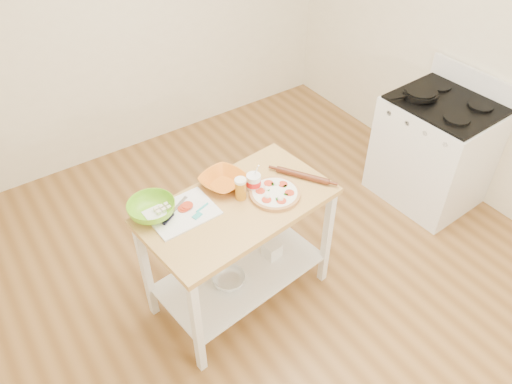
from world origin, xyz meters
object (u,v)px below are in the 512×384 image
object	(u,v)px
spatula	(200,211)
green_bowl	(152,209)
shelf_glass_bowl	(229,280)
beer_pint	(241,189)
yogurt_tub	(254,182)
shelf_bin	(272,250)
gas_stove	(434,150)
orange_bowl	(223,181)
rolling_pin	(303,176)
prep_island	(239,232)
skillet	(420,94)
pizza	(275,193)
cutting_board	(181,212)
knife	(172,214)

from	to	relation	value
spatula	green_bowl	world-z (taller)	green_bowl
shelf_glass_bowl	beer_pint	bearing A→B (deg)	26.74
yogurt_tub	shelf_glass_bowl	xyz separation A→B (m)	(-0.28, -0.11, -0.66)
spatula	shelf_bin	xyz separation A→B (m)	(0.51, -0.06, -0.60)
yogurt_tub	gas_stove	bearing A→B (deg)	-1.31
orange_bowl	shelf_bin	size ratio (longest dim) A/B	2.49
orange_bowl	yogurt_tub	bearing A→B (deg)	-45.82
green_bowl	rolling_pin	xyz separation A→B (m)	(0.96, -0.24, -0.02)
prep_island	rolling_pin	size ratio (longest dim) A/B	3.55
skillet	shelf_glass_bowl	world-z (taller)	skillet
prep_island	pizza	bearing A→B (deg)	-15.12
green_bowl	rolling_pin	distance (m)	0.99
orange_bowl	rolling_pin	size ratio (longest dim) A/B	0.78
skillet	orange_bowl	xyz separation A→B (m)	(-1.84, 0.00, -0.04)
prep_island	beer_pint	size ratio (longest dim) A/B	8.62
cutting_board	skillet	bearing A→B (deg)	0.12
gas_stove	yogurt_tub	xyz separation A→B (m)	(-1.82, 0.04, 0.48)
green_bowl	rolling_pin	world-z (taller)	green_bowl
cutting_board	green_bowl	world-z (taller)	green_bowl
cutting_board	green_bowl	bearing A→B (deg)	147.20
gas_stove	rolling_pin	size ratio (longest dim) A/B	3.09
pizza	green_bowl	bearing A→B (deg)	158.85
green_bowl	yogurt_tub	distance (m)	0.66
pizza	shelf_glass_bowl	size ratio (longest dim) A/B	1.40
prep_island	pizza	xyz separation A→B (m)	(0.24, -0.06, 0.27)
skillet	cutting_board	distance (m)	2.19
prep_island	shelf_bin	size ratio (longest dim) A/B	11.38
spatula	green_bowl	size ratio (longest dim) A/B	0.49
spatula	rolling_pin	distance (m)	0.73
spatula	beer_pint	size ratio (longest dim) A/B	0.97
pizza	knife	size ratio (longest dim) A/B	1.35
green_bowl	shelf_bin	bearing A→B (deg)	-16.16
gas_stove	yogurt_tub	bearing A→B (deg)	175.94
green_bowl	shelf_glass_bowl	size ratio (longest dim) A/B	1.26
prep_island	shelf_glass_bowl	bearing A→B (deg)	-158.96
spatula	shelf_glass_bowl	distance (m)	0.64
shelf_bin	shelf_glass_bowl	bearing A→B (deg)	-173.94
cutting_board	beer_pint	xyz separation A→B (m)	(0.37, -0.08, 0.07)
knife	pizza	bearing A→B (deg)	-47.20
gas_stove	green_bowl	distance (m)	2.51
spatula	knife	world-z (taller)	knife
skillet	green_bowl	xyz separation A→B (m)	(-2.33, 0.01, -0.03)
pizza	shelf_bin	world-z (taller)	pizza
gas_stove	beer_pint	world-z (taller)	gas_stove
shelf_glass_bowl	cutting_board	bearing A→B (deg)	140.78
beer_pint	shelf_bin	size ratio (longest dim) A/B	1.32
skillet	pizza	bearing A→B (deg)	-155.29
pizza	shelf_bin	bearing A→B (deg)	58.89
gas_stove	orange_bowl	bearing A→B (deg)	171.85
skillet	rolling_pin	size ratio (longest dim) A/B	1.18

